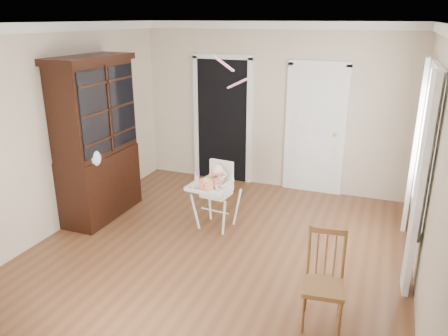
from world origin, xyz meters
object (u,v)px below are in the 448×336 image
at_px(china_cabinet, 97,139).
at_px(sippy_cup, 197,177).
at_px(cake, 206,184).
at_px(high_chair, 216,188).
at_px(dining_chair, 324,283).

bearing_deg(china_cabinet, sippy_cup, 5.90).
bearing_deg(cake, china_cabinet, 179.91).
relative_size(cake, sippy_cup, 1.42).
relative_size(high_chair, china_cabinet, 0.41).
bearing_deg(cake, dining_chair, -36.35).
bearing_deg(cake, high_chair, 77.95).
relative_size(china_cabinet, dining_chair, 2.47).
height_order(sippy_cup, china_cabinet, china_cabinet).
xyz_separation_m(china_cabinet, dining_chair, (3.39, -1.28, -0.71)).
xyz_separation_m(high_chair, dining_chair, (1.68, -1.50, -0.15)).
height_order(high_chair, china_cabinet, china_cabinet).
relative_size(sippy_cup, china_cabinet, 0.08).
xyz_separation_m(high_chair, sippy_cup, (-0.25, -0.07, 0.15)).
bearing_deg(high_chair, sippy_cup, -157.64).
distance_m(cake, dining_chair, 2.17).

